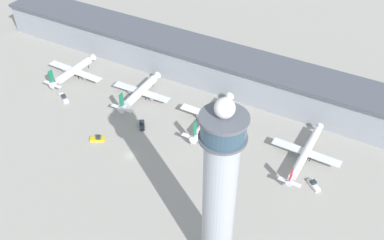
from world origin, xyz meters
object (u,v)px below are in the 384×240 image
object	(u,v)px
service_truck_catering	(142,125)
service_truck_baggage	(64,98)
airplane_gate_bravo	(141,92)
control_tower	(219,193)
airplane_gate_charlie	(213,117)
airplane_gate_delta	(306,153)
service_truck_fuel	(314,185)
airplane_gate_alpha	(74,71)
service_truck_water	(98,139)

from	to	relation	value
service_truck_catering	service_truck_baggage	world-z (taller)	service_truck_baggage
airplane_gate_bravo	service_truck_baggage	bearing A→B (deg)	-149.27
control_tower	airplane_gate_charlie	size ratio (longest dim) A/B	1.84
control_tower	service_truck_catering	distance (m)	85.47
airplane_gate_delta	service_truck_fuel	bearing A→B (deg)	-58.36
airplane_gate_charlie	service_truck_fuel	xyz separation A→B (m)	(54.16, -14.98, -3.84)
control_tower	airplane_gate_alpha	size ratio (longest dim) A/B	1.98
airplane_gate_charlie	service_truck_baggage	size ratio (longest dim) A/B	4.54
airplane_gate_bravo	airplane_gate_delta	distance (m)	88.25
control_tower	service_truck_fuel	distance (m)	63.34
control_tower	service_truck_fuel	size ratio (longest dim) A/B	10.59
control_tower	airplane_gate_bravo	xyz separation A→B (m)	(-76.10, 65.32, -30.53)
airplane_gate_bravo	airplane_gate_charlie	bearing A→B (deg)	-1.06
airplane_gate_alpha	service_truck_baggage	world-z (taller)	airplane_gate_alpha
service_truck_baggage	service_truck_water	size ratio (longest dim) A/B	1.19
airplane_gate_charlie	airplane_gate_delta	bearing A→B (deg)	-2.14
airplane_gate_charlie	service_truck_fuel	size ratio (longest dim) A/B	5.77
control_tower	service_truck_baggage	xyz separation A→B (m)	(-110.54, 44.85, -33.66)
airplane_gate_alpha	service_truck_fuel	world-z (taller)	airplane_gate_alpha
airplane_gate_charlie	airplane_gate_alpha	bearing A→B (deg)	-179.12
control_tower	airplane_gate_bravo	bearing A→B (deg)	139.36
airplane_gate_alpha	service_truck_catering	world-z (taller)	airplane_gate_alpha
service_truck_fuel	airplane_gate_delta	bearing A→B (deg)	121.64
airplane_gate_bravo	airplane_gate_delta	xyz separation A→B (m)	(88.21, -2.50, -0.04)
service_truck_fuel	control_tower	bearing A→B (deg)	-112.26
service_truck_fuel	service_truck_baggage	world-z (taller)	service_truck_baggage
service_truck_baggage	service_truck_water	world-z (taller)	service_truck_baggage
airplane_gate_bravo	airplane_gate_delta	size ratio (longest dim) A/B	0.83
airplane_gate_alpha	service_truck_catering	size ratio (longest dim) A/B	5.13
airplane_gate_alpha	airplane_gate_charlie	bearing A→B (deg)	0.88
airplane_gate_charlie	service_truck_baggage	distance (m)	79.23
service_truck_fuel	airplane_gate_charlie	bearing A→B (deg)	164.54
airplane_gate_alpha	airplane_gate_delta	world-z (taller)	airplane_gate_alpha
airplane_gate_charlie	airplane_gate_delta	xyz separation A→B (m)	(45.99, -1.72, -0.58)
airplane_gate_charlie	service_truck_fuel	bearing A→B (deg)	-15.46
airplane_gate_charlie	service_truck_catering	xyz separation A→B (m)	(-29.04, -17.61, -3.83)
control_tower	airplane_gate_alpha	bearing A→B (deg)	152.00
airplane_gate_charlie	service_truck_water	bearing A→B (deg)	-138.95
airplane_gate_delta	service_truck_baggage	size ratio (longest dim) A/B	4.95
airplane_gate_bravo	service_truck_catering	xyz separation A→B (m)	(13.18, -18.39, -3.30)
control_tower	airplane_gate_charlie	bearing A→B (deg)	117.70
airplane_gate_charlie	service_truck_catering	size ratio (longest dim) A/B	5.55
airplane_gate_delta	airplane_gate_alpha	bearing A→B (deg)	179.82
control_tower	service_truck_baggage	size ratio (longest dim) A/B	8.33
airplane_gate_bravo	service_truck_water	world-z (taller)	airplane_gate_bravo
airplane_gate_alpha	airplane_gate_bravo	xyz separation A→B (m)	(42.79, 2.10, -0.34)
airplane_gate_delta	airplane_gate_bravo	bearing A→B (deg)	178.38
airplane_gate_alpha	service_truck_water	world-z (taller)	airplane_gate_alpha
control_tower	airplane_gate_bravo	size ratio (longest dim) A/B	2.03
service_truck_catering	service_truck_fuel	xyz separation A→B (m)	(83.20, 2.63, -0.01)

